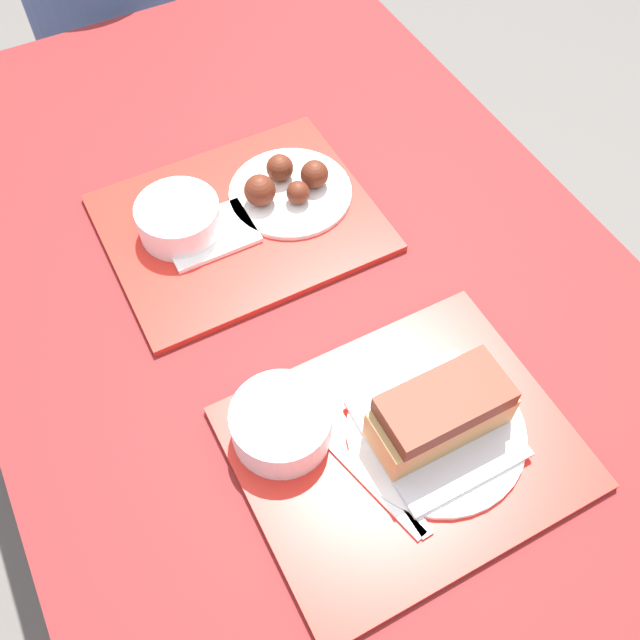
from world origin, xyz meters
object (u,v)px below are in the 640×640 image
tray_near (404,447)px  bowl_coleslaw_near (281,423)px  wings_plate_far (287,186)px  tray_far (240,223)px  brisket_sandwich_plate (439,419)px  bowl_coleslaw_far (179,217)px

tray_near → bowl_coleslaw_near: (-0.13, 0.09, 0.04)m
tray_near → wings_plate_far: size_ratio=2.08×
tray_far → brisket_sandwich_plate: (0.07, -0.45, 0.04)m
tray_far → bowl_coleslaw_near: size_ratio=3.22×
tray_far → bowl_coleslaw_far: bowl_coleslaw_far is taller
tray_near → bowl_coleslaw_near: 0.16m
tray_near → bowl_coleslaw_near: bearing=146.0°
brisket_sandwich_plate → bowl_coleslaw_far: bearing=108.9°
bowl_coleslaw_far → bowl_coleslaw_near: bearing=-92.0°
brisket_sandwich_plate → wings_plate_far: 0.47m
tray_near → brisket_sandwich_plate: (0.04, -0.00, 0.04)m
tray_near → brisket_sandwich_plate: size_ratio=1.79×
bowl_coleslaw_near → bowl_coleslaw_far: (0.01, 0.38, 0.00)m
tray_far → tray_near: bearing=-86.4°
tray_near → brisket_sandwich_plate: brisket_sandwich_plate is taller
brisket_sandwich_plate → bowl_coleslaw_far: size_ratio=1.80×
tray_far → wings_plate_far: size_ratio=2.08×
tray_near → wings_plate_far: (0.06, 0.46, 0.02)m
brisket_sandwich_plate → tray_far: bearing=99.2°
bowl_coleslaw_near → brisket_sandwich_plate: bearing=-27.4°
brisket_sandwich_plate → tray_near: bearing=176.5°
tray_near → brisket_sandwich_plate: 0.06m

